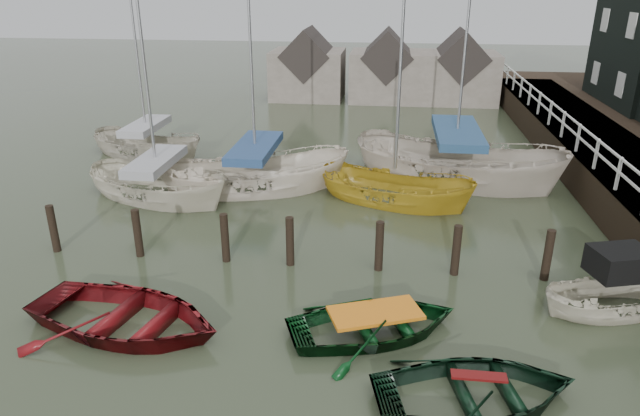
# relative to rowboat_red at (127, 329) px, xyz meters

# --- Properties ---
(ground) EXTENTS (120.00, 120.00, 0.00)m
(ground) POSITION_rel_rowboat_red_xyz_m (4.30, 0.49, 0.00)
(ground) COLOR #2F3723
(ground) RESTS_ON ground
(pier) EXTENTS (3.04, 32.00, 2.70)m
(pier) POSITION_rel_rowboat_red_xyz_m (13.78, 10.49, 0.71)
(pier) COLOR black
(pier) RESTS_ON ground
(mooring_pilings) EXTENTS (13.72, 0.22, 1.80)m
(mooring_pilings) POSITION_rel_rowboat_red_xyz_m (3.19, 3.49, 0.50)
(mooring_pilings) COLOR black
(mooring_pilings) RESTS_ON ground
(far_sheds) EXTENTS (14.00, 4.08, 4.39)m
(far_sheds) POSITION_rel_rowboat_red_xyz_m (5.14, 26.49, 1.86)
(far_sheds) COLOR #665B51
(far_sheds) RESTS_ON ground
(rowboat_red) EXTENTS (5.16, 4.16, 0.95)m
(rowboat_red) POSITION_rel_rowboat_red_xyz_m (0.00, 0.00, 0.00)
(rowboat_red) COLOR #5D0D10
(rowboat_red) RESTS_ON ground
(rowboat_green) EXTENTS (4.54, 3.93, 0.79)m
(rowboat_green) POSITION_rel_rowboat_red_xyz_m (5.50, 0.50, 0.00)
(rowboat_green) COLOR black
(rowboat_green) RESTS_ON ground
(rowboat_dkgreen) EXTENTS (4.35, 3.54, 0.79)m
(rowboat_dkgreen) POSITION_rel_rowboat_red_xyz_m (7.45, -1.46, 0.00)
(rowboat_dkgreen) COLOR black
(rowboat_dkgreen) RESTS_ON ground
(motorboat) EXTENTS (3.88, 2.33, 2.19)m
(motorboat) POSITION_rel_rowboat_red_xyz_m (11.10, 2.18, 0.12)
(motorboat) COLOR beige
(motorboat) RESTS_ON ground
(sailboat_a) EXTENTS (6.30, 4.14, 11.09)m
(sailboat_a) POSITION_rel_rowboat_red_xyz_m (-2.38, 7.88, 0.07)
(sailboat_a) COLOR beige
(sailboat_a) RESTS_ON ground
(sailboat_b) EXTENTS (7.31, 4.30, 12.74)m
(sailboat_b) POSITION_rel_rowboat_red_xyz_m (0.84, 9.26, 0.06)
(sailboat_b) COLOR beige
(sailboat_b) RESTS_ON ground
(sailboat_c) EXTENTS (6.09, 4.12, 9.56)m
(sailboat_c) POSITION_rel_rowboat_red_xyz_m (5.89, 8.64, 0.01)
(sailboat_c) COLOR gold
(sailboat_c) RESTS_ON ground
(sailboat_d) EXTENTS (8.83, 6.19, 11.93)m
(sailboat_d) POSITION_rel_rowboat_red_xyz_m (8.18, 11.20, 0.06)
(sailboat_d) COLOR beige
(sailboat_d) RESTS_ON ground
(sailboat_e) EXTENTS (6.16, 4.05, 9.75)m
(sailboat_e) POSITION_rel_rowboat_red_xyz_m (-4.81, 12.77, 0.06)
(sailboat_e) COLOR #BAB19E
(sailboat_e) RESTS_ON ground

